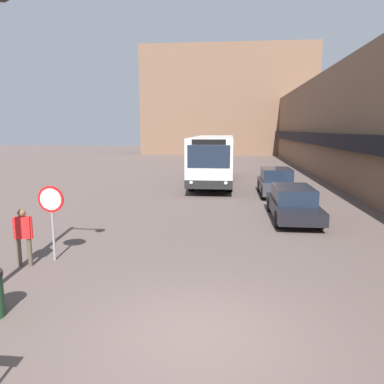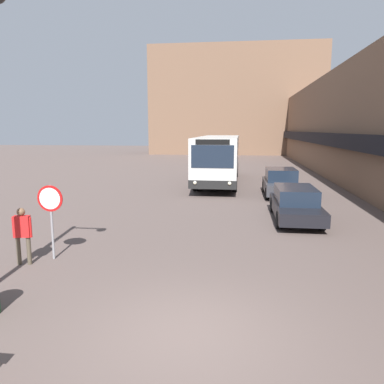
{
  "view_description": "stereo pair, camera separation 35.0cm",
  "coord_description": "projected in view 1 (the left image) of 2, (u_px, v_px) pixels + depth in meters",
  "views": [
    {
      "loc": [
        0.53,
        -6.41,
        3.75
      ],
      "look_at": [
        -0.77,
        6.35,
        1.61
      ],
      "focal_mm": 35.0,
      "sensor_mm": 36.0,
      "label": 1
    },
    {
      "loc": [
        0.88,
        -6.37,
        3.75
      ],
      "look_at": [
        -0.77,
        6.35,
        1.61
      ],
      "focal_mm": 35.0,
      "sensor_mm": 36.0,
      "label": 2
    }
  ],
  "objects": [
    {
      "name": "ground_plane",
      "position": [
        199.0,
        334.0,
        6.96
      ],
      "size": [
        160.0,
        160.0,
        0.0
      ],
      "primitive_type": "plane",
      "color": "brown"
    },
    {
      "name": "parked_car_front",
      "position": [
        293.0,
        203.0,
        15.75
      ],
      "size": [
        1.81,
        4.75,
        1.38
      ],
      "color": "black",
      "rests_on": "ground_plane"
    },
    {
      "name": "stop_sign",
      "position": [
        51.0,
        207.0,
        10.61
      ],
      "size": [
        0.76,
        0.08,
        2.19
      ],
      "color": "gray",
      "rests_on": "ground_plane"
    },
    {
      "name": "city_bus",
      "position": [
        213.0,
        158.0,
        26.38
      ],
      "size": [
        2.7,
        12.16,
        3.27
      ],
      "color": "silver",
      "rests_on": "ground_plane"
    },
    {
      "name": "building_backdrop_far",
      "position": [
        228.0,
        102.0,
        58.03
      ],
      "size": [
        26.0,
        8.0,
        16.05
      ],
      "color": "brown",
      "rests_on": "ground_plane"
    },
    {
      "name": "parked_car_middle",
      "position": [
        276.0,
        182.0,
        21.56
      ],
      "size": [
        1.89,
        4.26,
        1.55
      ],
      "color": "#38383D",
      "rests_on": "ground_plane"
    },
    {
      "name": "building_row_right",
      "position": [
        354.0,
        125.0,
        28.84
      ],
      "size": [
        5.5,
        60.0,
        8.16
      ],
      "color": "brown",
      "rests_on": "ground_plane"
    },
    {
      "name": "pedestrian",
      "position": [
        23.0,
        232.0,
        10.26
      ],
      "size": [
        0.52,
        0.28,
        1.62
      ],
      "rotation": [
        0.0,
        0.0,
        0.18
      ],
      "color": "brown",
      "rests_on": "ground_plane"
    }
  ]
}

